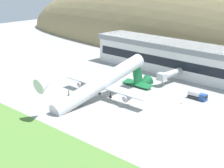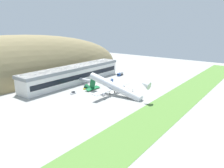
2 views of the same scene
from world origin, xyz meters
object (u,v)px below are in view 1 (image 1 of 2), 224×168
Objects in this scene: jetway_0 at (169,74)px; service_car_0 at (116,75)px; cargo_airplane at (103,84)px; fuel_truck at (197,95)px; service_car_1 at (142,81)px; traffic_cone_0 at (181,103)px; terminal_building at (192,59)px.

service_car_0 is (-22.89, -7.53, -3.29)m from jetway_0.
service_car_0 is at bearing 123.63° from cargo_airplane.
cargo_airplane is at bearing -102.27° from jetway_0.
fuel_truck is at bearing -1.32° from service_car_0.
service_car_1 is 27.52m from fuel_truck.
service_car_0 reaches higher than service_car_1.
service_car_1 reaches higher than traffic_cone_0.
cargo_airplane reaches higher than traffic_cone_0.
service_car_1 is 6.59× the size of traffic_cone_0.
cargo_airplane is at bearing -147.99° from traffic_cone_0.
cargo_airplane is at bearing -98.79° from terminal_building.
jetway_0 is at bearing -91.65° from terminal_building.
terminal_building is 48.04m from cargo_airplane.
jetway_0 is 0.26× the size of cargo_airplane.
service_car_0 is 41.51m from fuel_truck.
service_car_0 is (-23.35, -23.35, -7.12)m from terminal_building.
jetway_0 is at bearing 77.73° from cargo_airplane.
jetway_0 is at bearing 36.03° from service_car_1.
service_car_0 reaches higher than traffic_cone_0.
service_car_0 is 14.10m from service_car_1.
traffic_cone_0 is (17.19, -16.57, -3.71)m from jetway_0.
service_car_1 is (14.06, 1.10, -0.09)m from service_car_0.
cargo_airplane is 96.15× the size of traffic_cone_0.
terminal_building is at bearing 45.01° from service_car_0.
cargo_airplane is 14.58× the size of service_car_1.
fuel_truck is at bearing -53.26° from terminal_building.
jetway_0 reaches higher than service_car_1.
terminal_building is 25.17m from service_car_1.
service_car_0 is at bearing 167.29° from traffic_cone_0.
cargo_airplane reaches higher than terminal_building.
traffic_cone_0 is at bearing 32.01° from cargo_airplane.
jetway_0 reaches higher than fuel_truck.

